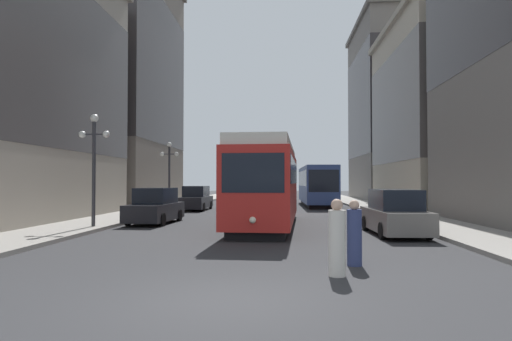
{
  "coord_description": "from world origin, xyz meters",
  "views": [
    {
      "loc": [
        1.0,
        -7.93,
        2.12
      ],
      "look_at": [
        0.08,
        7.79,
        2.53
      ],
      "focal_mm": 31.55,
      "sensor_mm": 36.0,
      "label": 1
    }
  ],
  "objects_px": {
    "pedestrian_crossing_far": "(337,240)",
    "lamp_post_left_near": "(94,152)",
    "streetcar": "(267,182)",
    "lamp_post_left_far": "(169,164)",
    "parked_car_left_near": "(155,207)",
    "transit_bus": "(317,184)",
    "pedestrian_crossing_near": "(354,235)",
    "parked_car_left_mid": "(196,199)",
    "parked_car_right_far": "(395,214)"
  },
  "relations": [
    {
      "from": "lamp_post_left_far",
      "to": "parked_car_left_mid",
      "type": "bearing_deg",
      "value": 17.76
    },
    {
      "from": "parked_car_left_mid",
      "to": "lamp_post_left_far",
      "type": "xyz_separation_m",
      "value": [
        -1.9,
        -0.61,
        2.59
      ]
    },
    {
      "from": "pedestrian_crossing_near",
      "to": "parked_car_left_mid",
      "type": "bearing_deg",
      "value": -16.37
    },
    {
      "from": "parked_car_left_near",
      "to": "pedestrian_crossing_near",
      "type": "bearing_deg",
      "value": -50.13
    },
    {
      "from": "transit_bus",
      "to": "parked_car_left_near",
      "type": "xyz_separation_m",
      "value": [
        -9.57,
        -17.74,
        -1.1
      ]
    },
    {
      "from": "transit_bus",
      "to": "lamp_post_left_far",
      "type": "distance_m",
      "value": 13.78
    },
    {
      "from": "streetcar",
      "to": "pedestrian_crossing_far",
      "type": "bearing_deg",
      "value": -77.4
    },
    {
      "from": "parked_car_left_mid",
      "to": "pedestrian_crossing_far",
      "type": "xyz_separation_m",
      "value": [
        7.74,
        -23.36,
        -0.03
      ]
    },
    {
      "from": "transit_bus",
      "to": "pedestrian_crossing_near",
      "type": "height_order",
      "value": "transit_bus"
    },
    {
      "from": "pedestrian_crossing_near",
      "to": "pedestrian_crossing_far",
      "type": "distance_m",
      "value": 1.43
    },
    {
      "from": "streetcar",
      "to": "lamp_post_left_far",
      "type": "xyz_separation_m",
      "value": [
        -7.68,
        11.33,
        1.34
      ]
    },
    {
      "from": "lamp_post_left_near",
      "to": "lamp_post_left_far",
      "type": "xyz_separation_m",
      "value": [
        -0.0,
        13.41,
        -0.04
      ]
    },
    {
      "from": "parked_car_right_far",
      "to": "lamp_post_left_near",
      "type": "relative_size",
      "value": 0.98
    },
    {
      "from": "transit_bus",
      "to": "parked_car_right_far",
      "type": "relative_size",
      "value": 2.47
    },
    {
      "from": "parked_car_left_mid",
      "to": "pedestrian_crossing_near",
      "type": "xyz_separation_m",
      "value": [
        8.34,
        -22.06,
        -0.07
      ]
    },
    {
      "from": "streetcar",
      "to": "parked_car_right_far",
      "type": "distance_m",
      "value": 6.31
    },
    {
      "from": "transit_bus",
      "to": "pedestrian_crossing_near",
      "type": "xyz_separation_m",
      "value": [
        -1.24,
        -28.93,
        -1.17
      ]
    },
    {
      "from": "transit_bus",
      "to": "lamp_post_left_near",
      "type": "bearing_deg",
      "value": -119.61
    },
    {
      "from": "parked_car_left_near",
      "to": "lamp_post_left_far",
      "type": "relative_size",
      "value": 0.95
    },
    {
      "from": "lamp_post_left_near",
      "to": "lamp_post_left_far",
      "type": "height_order",
      "value": "lamp_post_left_near"
    },
    {
      "from": "parked_car_right_far",
      "to": "lamp_post_left_far",
      "type": "xyz_separation_m",
      "value": [
        -12.91,
        14.64,
        2.59
      ]
    },
    {
      "from": "parked_car_right_far",
      "to": "pedestrian_crossing_near",
      "type": "height_order",
      "value": "parked_car_right_far"
    },
    {
      "from": "parked_car_right_far",
      "to": "transit_bus",
      "type": "bearing_deg",
      "value": -87.4
    },
    {
      "from": "lamp_post_left_near",
      "to": "pedestrian_crossing_near",
      "type": "bearing_deg",
      "value": -38.14
    },
    {
      "from": "parked_car_left_mid",
      "to": "lamp_post_left_far",
      "type": "relative_size",
      "value": 0.98
    },
    {
      "from": "streetcar",
      "to": "parked_car_left_mid",
      "type": "relative_size",
      "value": 2.53
    },
    {
      "from": "streetcar",
      "to": "parked_car_right_far",
      "type": "bearing_deg",
      "value": -29.45
    },
    {
      "from": "parked_car_left_near",
      "to": "lamp_post_left_near",
      "type": "relative_size",
      "value": 0.94
    },
    {
      "from": "streetcar",
      "to": "lamp_post_left_far",
      "type": "relative_size",
      "value": 2.48
    },
    {
      "from": "streetcar",
      "to": "parked_car_left_mid",
      "type": "xyz_separation_m",
      "value": [
        -5.78,
        11.94,
        -1.26
      ]
    },
    {
      "from": "lamp_post_left_far",
      "to": "parked_car_left_near",
      "type": "bearing_deg",
      "value": -79.5
    },
    {
      "from": "parked_car_left_mid",
      "to": "pedestrian_crossing_near",
      "type": "distance_m",
      "value": 23.58
    },
    {
      "from": "pedestrian_crossing_far",
      "to": "streetcar",
      "type": "bearing_deg",
      "value": 128.97
    },
    {
      "from": "parked_car_left_near",
      "to": "streetcar",
      "type": "bearing_deg",
      "value": -7.3
    },
    {
      "from": "streetcar",
      "to": "lamp_post_left_far",
      "type": "distance_m",
      "value": 13.76
    },
    {
      "from": "parked_car_right_far",
      "to": "parked_car_left_near",
      "type": "bearing_deg",
      "value": -22.79
    },
    {
      "from": "streetcar",
      "to": "pedestrian_crossing_far",
      "type": "relative_size",
      "value": 7.05
    },
    {
      "from": "pedestrian_crossing_far",
      "to": "pedestrian_crossing_near",
      "type": "bearing_deg",
      "value": 94.66
    },
    {
      "from": "pedestrian_crossing_near",
      "to": "lamp_post_left_far",
      "type": "relative_size",
      "value": 0.34
    },
    {
      "from": "pedestrian_crossing_far",
      "to": "lamp_post_left_near",
      "type": "relative_size",
      "value": 0.35
    },
    {
      "from": "parked_car_right_far",
      "to": "lamp_post_left_far",
      "type": "distance_m",
      "value": 19.69
    },
    {
      "from": "parked_car_left_near",
      "to": "pedestrian_crossing_near",
      "type": "height_order",
      "value": "parked_car_left_near"
    },
    {
      "from": "pedestrian_crossing_near",
      "to": "lamp_post_left_far",
      "type": "distance_m",
      "value": 23.91
    },
    {
      "from": "pedestrian_crossing_far",
      "to": "lamp_post_left_far",
      "type": "bearing_deg",
      "value": 142.2
    },
    {
      "from": "transit_bus",
      "to": "pedestrian_crossing_near",
      "type": "distance_m",
      "value": 28.98
    },
    {
      "from": "transit_bus",
      "to": "streetcar",
      "type": "bearing_deg",
      "value": -102.23
    },
    {
      "from": "transit_bus",
      "to": "pedestrian_crossing_far",
      "type": "bearing_deg",
      "value": -94.3
    },
    {
      "from": "transit_bus",
      "to": "parked_car_left_near",
      "type": "distance_m",
      "value": 20.19
    },
    {
      "from": "parked_car_left_mid",
      "to": "lamp_post_left_far",
      "type": "distance_m",
      "value": 3.27
    },
    {
      "from": "parked_car_right_far",
      "to": "pedestrian_crossing_far",
      "type": "height_order",
      "value": "parked_car_right_far"
    }
  ]
}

